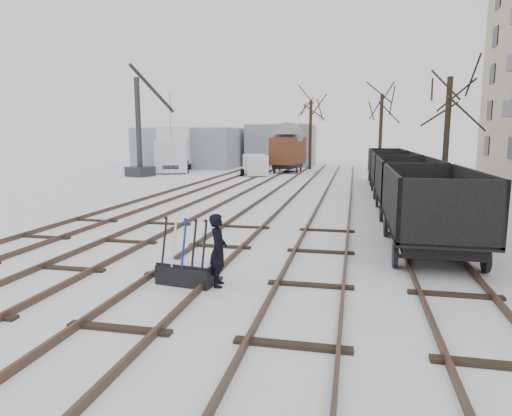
# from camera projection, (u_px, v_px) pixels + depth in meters

# --- Properties ---
(ground) EXTENTS (120.00, 120.00, 0.00)m
(ground) POSITION_uv_depth(u_px,v_px,m) (183.00, 278.00, 10.73)
(ground) COLOR white
(ground) RESTS_ON ground
(tracks) EXTENTS (13.90, 52.00, 0.16)m
(tracks) POSITION_uv_depth(u_px,v_px,m) (278.00, 198.00, 23.92)
(tracks) COLOR black
(tracks) RESTS_ON ground
(shed_left) EXTENTS (10.00, 8.00, 4.10)m
(shed_left) POSITION_uv_depth(u_px,v_px,m) (191.00, 147.00, 47.86)
(shed_left) COLOR #8C929E
(shed_left) RESTS_ON ground
(shed_right) EXTENTS (7.00, 6.00, 4.50)m
(shed_right) POSITION_uv_depth(u_px,v_px,m) (282.00, 145.00, 49.82)
(shed_right) COLOR #8C929E
(shed_right) RESTS_ON ground
(ground_frame) EXTENTS (1.35, 0.61, 1.49)m
(ground_frame) POSITION_uv_depth(u_px,v_px,m) (185.00, 273.00, 10.16)
(ground_frame) COLOR black
(ground_frame) RESTS_ON ground
(worker) EXTENTS (0.50, 0.66, 1.63)m
(worker) POSITION_uv_depth(u_px,v_px,m) (218.00, 250.00, 10.02)
(worker) COLOR black
(worker) RESTS_ON ground
(freight_wagon_a) EXTENTS (2.31, 5.79, 2.36)m
(freight_wagon_a) POSITION_uv_depth(u_px,v_px,m) (429.00, 221.00, 12.98)
(freight_wagon_a) COLOR black
(freight_wagon_a) RESTS_ON ground
(freight_wagon_b) EXTENTS (2.31, 5.79, 2.36)m
(freight_wagon_b) POSITION_uv_depth(u_px,v_px,m) (406.00, 193.00, 19.16)
(freight_wagon_b) COLOR black
(freight_wagon_b) RESTS_ON ground
(freight_wagon_c) EXTENTS (2.31, 5.79, 2.36)m
(freight_wagon_c) POSITION_uv_depth(u_px,v_px,m) (393.00, 179.00, 25.34)
(freight_wagon_c) COLOR black
(freight_wagon_c) RESTS_ON ground
(freight_wagon_d) EXTENTS (2.31, 5.79, 2.36)m
(freight_wagon_d) POSITION_uv_depth(u_px,v_px,m) (386.00, 170.00, 31.51)
(freight_wagon_d) COLOR black
(freight_wagon_d) RESTS_ON ground
(box_van_wagon) EXTENTS (3.02, 4.82, 3.45)m
(box_van_wagon) POSITION_uv_depth(u_px,v_px,m) (288.00, 150.00, 41.02)
(box_van_wagon) COLOR black
(box_van_wagon) RESTS_ON ground
(lorry) EXTENTS (4.48, 9.04, 3.93)m
(lorry) POSITION_uv_depth(u_px,v_px,m) (174.00, 149.00, 42.59)
(lorry) COLOR black
(lorry) RESTS_ON ground
(panel_van) EXTENTS (2.88, 4.21, 1.71)m
(panel_van) POSITION_uv_depth(u_px,v_px,m) (255.00, 165.00, 38.03)
(panel_van) COLOR silver
(panel_van) RESTS_ON ground
(crane) EXTENTS (2.24, 5.29, 8.86)m
(crane) POSITION_uv_depth(u_px,v_px,m) (140.00, 147.00, 36.99)
(crane) COLOR #2B2C30
(crane) RESTS_ON ground
(tree_near) EXTENTS (0.30, 0.30, 6.22)m
(tree_near) POSITION_uv_depth(u_px,v_px,m) (446.00, 139.00, 23.34)
(tree_near) COLOR black
(tree_near) RESTS_ON ground
(tree_far_left) EXTENTS (0.30, 0.30, 6.66)m
(tree_far_left) POSITION_uv_depth(u_px,v_px,m) (310.00, 135.00, 44.33)
(tree_far_left) COLOR black
(tree_far_left) RESTS_ON ground
(tree_far_right) EXTENTS (0.30, 0.30, 6.79)m
(tree_far_right) POSITION_uv_depth(u_px,v_px,m) (380.00, 134.00, 39.15)
(tree_far_right) COLOR black
(tree_far_right) RESTS_ON ground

